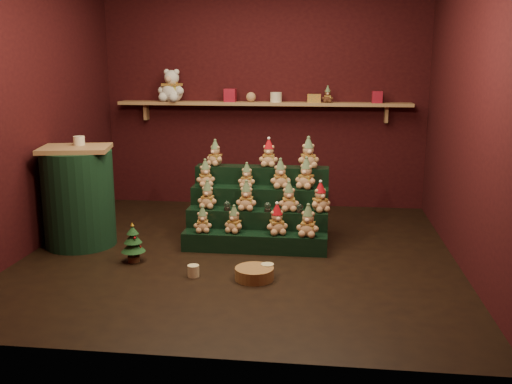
# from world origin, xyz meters

# --- Properties ---
(ground) EXTENTS (4.00, 4.00, 0.00)m
(ground) POSITION_xyz_m (0.00, 0.00, 0.00)
(ground) COLOR black
(ground) RESTS_ON ground
(back_wall) EXTENTS (4.00, 0.10, 2.80)m
(back_wall) POSITION_xyz_m (0.00, 2.05, 1.40)
(back_wall) COLOR black
(back_wall) RESTS_ON ground
(front_wall) EXTENTS (4.00, 0.10, 2.80)m
(front_wall) POSITION_xyz_m (0.00, -2.05, 1.40)
(front_wall) COLOR black
(front_wall) RESTS_ON ground
(left_wall) EXTENTS (0.10, 4.00, 2.80)m
(left_wall) POSITION_xyz_m (-2.05, 0.00, 1.40)
(left_wall) COLOR black
(left_wall) RESTS_ON ground
(right_wall) EXTENTS (0.10, 4.00, 2.80)m
(right_wall) POSITION_xyz_m (2.05, 0.00, 1.40)
(right_wall) COLOR black
(right_wall) RESTS_ON ground
(back_shelf) EXTENTS (3.60, 0.26, 0.24)m
(back_shelf) POSITION_xyz_m (0.00, 1.87, 1.29)
(back_shelf) COLOR #A48052
(back_shelf) RESTS_ON ground
(riser_tier_front) EXTENTS (1.40, 0.22, 0.18)m
(riser_tier_front) POSITION_xyz_m (0.12, 0.08, 0.09)
(riser_tier_front) COLOR black
(riser_tier_front) RESTS_ON ground
(riser_tier_midfront) EXTENTS (1.40, 0.22, 0.36)m
(riser_tier_midfront) POSITION_xyz_m (0.12, 0.30, 0.18)
(riser_tier_midfront) COLOR black
(riser_tier_midfront) RESTS_ON ground
(riser_tier_midback) EXTENTS (1.40, 0.22, 0.54)m
(riser_tier_midback) POSITION_xyz_m (0.12, 0.52, 0.27)
(riser_tier_midback) COLOR black
(riser_tier_midback) RESTS_ON ground
(riser_tier_back) EXTENTS (1.40, 0.22, 0.72)m
(riser_tier_back) POSITION_xyz_m (0.12, 0.74, 0.36)
(riser_tier_back) COLOR black
(riser_tier_back) RESTS_ON ground
(teddy_0) EXTENTS (0.20, 0.19, 0.25)m
(teddy_0) POSITION_xyz_m (-0.38, 0.08, 0.30)
(teddy_0) COLOR tan
(teddy_0) RESTS_ON riser_tier_front
(teddy_1) EXTENTS (0.23, 0.22, 0.26)m
(teddy_1) POSITION_xyz_m (-0.08, 0.10, 0.31)
(teddy_1) COLOR tan
(teddy_1) RESTS_ON riser_tier_front
(teddy_2) EXTENTS (0.26, 0.25, 0.29)m
(teddy_2) POSITION_xyz_m (0.34, 0.09, 0.32)
(teddy_2) COLOR tan
(teddy_2) RESTS_ON riser_tier_front
(teddy_3) EXTENTS (0.24, 0.22, 0.30)m
(teddy_3) POSITION_xyz_m (0.64, 0.06, 0.33)
(teddy_3) COLOR tan
(teddy_3) RESTS_ON riser_tier_front
(teddy_4) EXTENTS (0.21, 0.19, 0.27)m
(teddy_4) POSITION_xyz_m (-0.38, 0.32, 0.50)
(teddy_4) COLOR tan
(teddy_4) RESTS_ON riser_tier_midfront
(teddy_5) EXTENTS (0.21, 0.19, 0.29)m
(teddy_5) POSITION_xyz_m (0.02, 0.28, 0.50)
(teddy_5) COLOR tan
(teddy_5) RESTS_ON riser_tier_midfront
(teddy_6) EXTENTS (0.22, 0.21, 0.28)m
(teddy_6) POSITION_xyz_m (0.44, 0.30, 0.50)
(teddy_6) COLOR tan
(teddy_6) RESTS_ON riser_tier_midfront
(teddy_7) EXTENTS (0.27, 0.27, 0.29)m
(teddy_7) POSITION_xyz_m (0.74, 0.31, 0.50)
(teddy_7) COLOR tan
(teddy_7) RESTS_ON riser_tier_midfront
(teddy_8) EXTENTS (0.25, 0.23, 0.27)m
(teddy_8) POSITION_xyz_m (-0.44, 0.51, 0.68)
(teddy_8) COLOR tan
(teddy_8) RESTS_ON riser_tier_midback
(teddy_9) EXTENTS (0.19, 0.17, 0.25)m
(teddy_9) POSITION_xyz_m (-0.01, 0.50, 0.66)
(teddy_9) COLOR tan
(teddy_9) RESTS_ON riser_tier_midback
(teddy_10) EXTENTS (0.25, 0.23, 0.29)m
(teddy_10) POSITION_xyz_m (0.33, 0.52, 0.69)
(teddy_10) COLOR tan
(teddy_10) RESTS_ON riser_tier_midback
(teddy_11) EXTENTS (0.28, 0.27, 0.31)m
(teddy_11) POSITION_xyz_m (0.60, 0.54, 0.69)
(teddy_11) COLOR tan
(teddy_11) RESTS_ON riser_tier_midback
(teddy_12) EXTENTS (0.25, 0.24, 0.26)m
(teddy_12) POSITION_xyz_m (-0.38, 0.74, 0.85)
(teddy_12) COLOR tan
(teddy_12) RESTS_ON riser_tier_back
(teddy_13) EXTENTS (0.21, 0.19, 0.28)m
(teddy_13) POSITION_xyz_m (0.19, 0.75, 0.86)
(teddy_13) COLOR tan
(teddy_13) RESTS_ON riser_tier_back
(teddy_14) EXTENTS (0.27, 0.26, 0.31)m
(teddy_14) POSITION_xyz_m (0.61, 0.72, 0.88)
(teddy_14) COLOR tan
(teddy_14) RESTS_ON riser_tier_back
(snow_globe_a) EXTENTS (0.07, 0.07, 0.09)m
(snow_globe_a) POSITION_xyz_m (-0.17, 0.24, 0.41)
(snow_globe_a) COLOR black
(snow_globe_a) RESTS_ON riser_tier_midfront
(snow_globe_b) EXTENTS (0.07, 0.07, 0.09)m
(snow_globe_b) POSITION_xyz_m (0.23, 0.24, 0.41)
(snow_globe_b) COLOR black
(snow_globe_b) RESTS_ON riser_tier_midfront
(snow_globe_c) EXTENTS (0.07, 0.07, 0.09)m
(snow_globe_c) POSITION_xyz_m (0.55, 0.24, 0.41)
(snow_globe_c) COLOR black
(snow_globe_c) RESTS_ON riser_tier_midfront
(side_table) EXTENTS (0.75, 0.69, 0.99)m
(side_table) POSITION_xyz_m (-1.63, 0.08, 0.49)
(side_table) COLOR #A48052
(side_table) RESTS_ON ground
(table_ornament) EXTENTS (0.11, 0.11, 0.09)m
(table_ornament) POSITION_xyz_m (-1.63, 0.18, 1.04)
(table_ornament) COLOR beige
(table_ornament) RESTS_ON side_table
(mini_christmas_tree) EXTENTS (0.22, 0.22, 0.37)m
(mini_christmas_tree) POSITION_xyz_m (-0.94, -0.35, 0.18)
(mini_christmas_tree) COLOR #482D19
(mini_christmas_tree) RESTS_ON ground
(mug_left) EXTENTS (0.10, 0.10, 0.10)m
(mug_left) POSITION_xyz_m (-0.31, -0.65, 0.05)
(mug_left) COLOR beige
(mug_left) RESTS_ON ground
(mug_right) EXTENTS (0.11, 0.11, 0.11)m
(mug_right) POSITION_xyz_m (0.32, -0.57, 0.06)
(mug_right) COLOR beige
(mug_right) RESTS_ON ground
(wicker_basket) EXTENTS (0.42, 0.42, 0.10)m
(wicker_basket) POSITION_xyz_m (0.22, -0.65, 0.05)
(wicker_basket) COLOR #95653C
(wicker_basket) RESTS_ON ground
(white_bear) EXTENTS (0.42, 0.40, 0.50)m
(white_bear) POSITION_xyz_m (-1.13, 1.84, 1.57)
(white_bear) COLOR white
(white_bear) RESTS_ON back_shelf
(brown_bear) EXTENTS (0.14, 0.13, 0.19)m
(brown_bear) POSITION_xyz_m (0.79, 1.84, 1.42)
(brown_bear) COLOR #512D1B
(brown_bear) RESTS_ON back_shelf
(gift_tin_red_a) EXTENTS (0.14, 0.14, 0.16)m
(gift_tin_red_a) POSITION_xyz_m (-0.40, 1.85, 1.40)
(gift_tin_red_a) COLOR maroon
(gift_tin_red_a) RESTS_ON back_shelf
(gift_tin_cream) EXTENTS (0.14, 0.14, 0.12)m
(gift_tin_cream) POSITION_xyz_m (0.17, 1.85, 1.38)
(gift_tin_cream) COLOR beige
(gift_tin_cream) RESTS_ON back_shelf
(gift_tin_red_b) EXTENTS (0.12, 0.12, 0.14)m
(gift_tin_red_b) POSITION_xyz_m (1.37, 1.85, 1.39)
(gift_tin_red_b) COLOR maroon
(gift_tin_red_b) RESTS_ON back_shelf
(shelf_plush_ball) EXTENTS (0.12, 0.12, 0.12)m
(shelf_plush_ball) POSITION_xyz_m (-0.14, 1.85, 1.38)
(shelf_plush_ball) COLOR tan
(shelf_plush_ball) RESTS_ON back_shelf
(scarf_gift_box) EXTENTS (0.16, 0.10, 0.10)m
(scarf_gift_box) POSITION_xyz_m (0.63, 1.85, 1.37)
(scarf_gift_box) COLOR orange
(scarf_gift_box) RESTS_ON back_shelf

